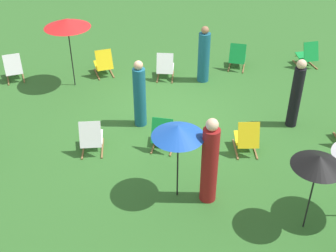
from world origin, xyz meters
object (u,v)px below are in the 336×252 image
at_px(deckchair_11, 247,138).
at_px(deckchair_4, 14,68).
at_px(deckchair_9, 91,138).
at_px(person_1, 210,163).
at_px(deckchair_13, 163,134).
at_px(umbrella_2, 67,23).
at_px(person_3, 296,95).
at_px(umbrella_0, 319,162).
at_px(person_2, 140,95).
at_px(deckchair_12, 104,63).
at_px(deckchair_10, 308,55).
at_px(deckchair_3, 237,57).
at_px(deckchair_8, 165,67).
at_px(person_4, 204,56).
at_px(umbrella_3, 178,131).

bearing_deg(deckchair_11, deckchair_4, -30.57).
bearing_deg(deckchair_9, person_1, 143.34).
xyz_separation_m(deckchair_4, deckchair_13, (-4.25, 3.57, 0.00)).
bearing_deg(deckchair_9, umbrella_2, -77.77).
height_order(deckchair_9, person_3, person_3).
xyz_separation_m(umbrella_0, person_2, (3.05, -3.61, -0.72)).
bearing_deg(umbrella_2, person_1, 123.69).
relative_size(deckchair_9, deckchair_12, 0.96).
distance_m(deckchair_11, person_1, 1.92).
distance_m(deckchair_10, umbrella_0, 7.08).
height_order(deckchair_3, umbrella_0, umbrella_0).
height_order(deckchair_9, umbrella_0, umbrella_0).
distance_m(deckchair_8, umbrella_0, 6.58).
bearing_deg(deckchair_9, deckchair_13, -179.89).
xyz_separation_m(umbrella_2, person_4, (-3.74, -0.11, -1.09)).
bearing_deg(deckchair_10, person_2, 19.39).
distance_m(deckchair_3, deckchair_12, 4.08).
height_order(deckchair_13, person_2, person_2).
bearing_deg(person_1, deckchair_11, -155.57).
bearing_deg(deckchair_8, deckchair_12, -3.36).
xyz_separation_m(deckchair_11, deckchair_13, (1.88, -0.25, 0.00)).
height_order(umbrella_0, person_4, person_4).
bearing_deg(deckchair_12, deckchair_4, -12.48).
relative_size(umbrella_2, person_3, 1.12).
bearing_deg(deckchair_4, deckchair_13, 122.34).
relative_size(deckchair_10, person_1, 0.44).
xyz_separation_m(deckchair_8, umbrella_2, (2.64, 0.29, 1.50)).
distance_m(deckchair_3, deckchair_8, 2.31).
height_order(deckchair_8, umbrella_3, umbrella_3).
xyz_separation_m(deckchair_13, person_3, (-3.23, -0.80, 0.50)).
relative_size(deckchair_8, deckchair_13, 0.98).
bearing_deg(deckchair_12, person_3, 132.06).
bearing_deg(deckchair_4, person_4, 159.14).
relative_size(deckchair_10, umbrella_3, 0.50).
bearing_deg(umbrella_3, deckchair_8, -89.65).
height_order(deckchair_9, umbrella_2, umbrella_2).
relative_size(deckchair_11, umbrella_0, 0.50).
relative_size(deckchair_3, person_4, 0.51).
distance_m(deckchair_9, umbrella_2, 3.63).
height_order(deckchair_11, umbrella_0, umbrella_0).
bearing_deg(person_2, deckchair_12, 98.20).
xyz_separation_m(deckchair_4, person_2, (-3.72, 2.56, 0.46)).
height_order(deckchair_11, umbrella_2, umbrella_2).
distance_m(deckchair_4, umbrella_2, 2.38).
relative_size(umbrella_3, person_1, 0.89).
xyz_separation_m(deckchair_8, person_2, (0.72, 2.43, 0.46)).
height_order(deckchair_12, person_3, person_3).
xyz_separation_m(deckchair_4, person_4, (-5.54, 0.31, 0.41)).
bearing_deg(deckchair_12, deckchair_11, 114.70).
distance_m(deckchair_13, umbrella_3, 2.04).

